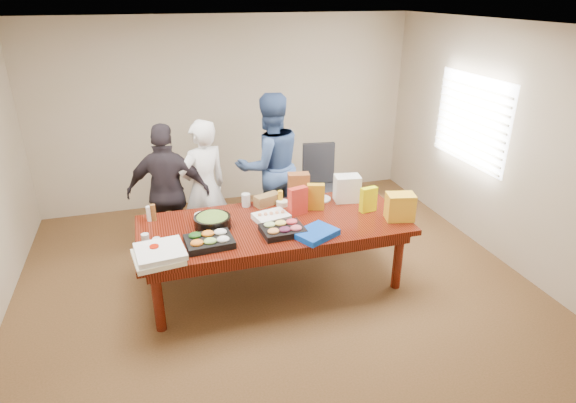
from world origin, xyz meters
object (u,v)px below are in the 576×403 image
object	(u,v)px
office_chair	(323,188)
person_right	(270,166)
person_center	(204,188)
sheet_cake	(271,217)
conference_table	(274,254)
salad_bowl	(213,222)

from	to	relation	value
office_chair	person_right	xyz separation A→B (m)	(-0.76, -0.06, 0.41)
person_center	person_right	distance (m)	0.93
person_center	sheet_cake	distance (m)	1.06
person_right	sheet_cake	xyz separation A→B (m)	(-0.29, -1.15, -0.15)
office_chair	person_center	distance (m)	1.70
person_right	conference_table	bearing A→B (deg)	68.25
conference_table	person_center	world-z (taller)	person_center
office_chair	sheet_cake	distance (m)	1.62
office_chair	person_right	world-z (taller)	person_right
person_center	office_chair	bearing A→B (deg)	168.23
office_chair	salad_bowl	size ratio (longest dim) A/B	2.76
sheet_cake	conference_table	bearing A→B (deg)	-97.40
sheet_cake	person_center	bearing A→B (deg)	111.62
person_right	sheet_cake	world-z (taller)	person_right
sheet_cake	salad_bowl	distance (m)	0.62
sheet_cake	office_chair	bearing A→B (deg)	36.68
salad_bowl	office_chair	bearing A→B (deg)	35.81
person_right	sheet_cake	size ratio (longest dim) A/B	5.27
office_chair	person_center	world-z (taller)	person_center
office_chair	salad_bowl	world-z (taller)	office_chair
person_right	salad_bowl	world-z (taller)	person_right
office_chair	sheet_cake	size ratio (longest dim) A/B	2.95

